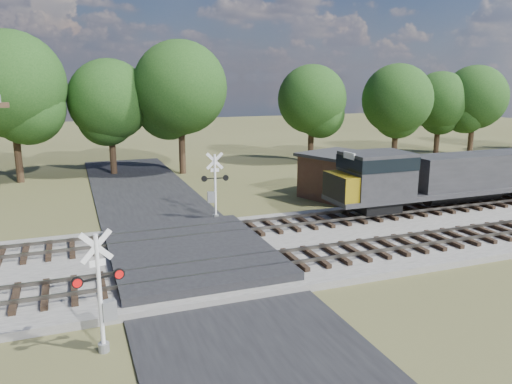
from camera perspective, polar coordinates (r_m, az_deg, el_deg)
name	(u,v)px	position (r m, az deg, el deg)	size (l,w,h in m)	color
ground	(194,264)	(22.54, -7.15, -8.17)	(160.00, 160.00, 0.00)	#464625
ballast_bed	(379,233)	(26.86, 13.85, -4.62)	(140.00, 10.00, 0.30)	gray
road	(193,263)	(22.53, -7.16, -8.08)	(7.00, 60.00, 0.08)	black
crossing_panel	(191,254)	(22.89, -7.47, -7.01)	(7.00, 9.00, 0.62)	#262628
track_near	(276,262)	(21.52, 2.28, -7.95)	(140.00, 2.60, 0.33)	black
track_far	(238,229)	(25.94, -2.02, -4.25)	(140.00, 2.60, 0.33)	black
crossing_signal_near	(103,302)	(15.78, -17.07, -11.94)	(1.53, 0.43, 3.84)	silver
crossing_signal_far	(214,192)	(28.86, -4.84, 0.01)	(1.59, 0.38, 3.95)	silver
equipment_shed	(340,175)	(34.60, 9.54, 1.91)	(5.82, 5.82, 3.08)	#4F2D21
treeline	(205,96)	(42.76, -5.80, 10.87)	(81.69, 11.93, 11.64)	black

